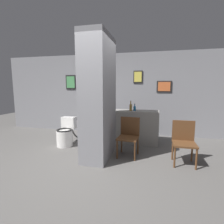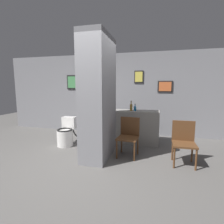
{
  "view_description": "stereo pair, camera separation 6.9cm",
  "coord_description": "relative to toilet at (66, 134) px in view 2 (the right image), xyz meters",
  "views": [
    {
      "loc": [
        1.21,
        -3.02,
        1.54
      ],
      "look_at": [
        0.25,
        0.95,
        0.95
      ],
      "focal_mm": 28.0,
      "sensor_mm": 36.0,
      "label": 1
    },
    {
      "loc": [
        1.27,
        -3.0,
        1.54
      ],
      "look_at": [
        0.25,
        0.95,
        0.95
      ],
      "focal_mm": 28.0,
      "sensor_mm": 36.0,
      "label": 2
    }
  ],
  "objects": [
    {
      "name": "toilet",
      "position": [
        0.0,
        0.0,
        0.0
      ],
      "size": [
        0.41,
        0.57,
        0.73
      ],
      "color": "white",
      "rests_on": "ground_plane"
    },
    {
      "name": "bicycle",
      "position": [
        0.71,
        0.57,
        0.04
      ],
      "size": [
        1.65,
        0.42,
        0.72
      ],
      "color": "black",
      "rests_on": "ground_plane"
    },
    {
      "name": "chair_near_pillar",
      "position": [
        1.72,
        -0.29,
        0.17
      ],
      "size": [
        0.47,
        0.47,
        0.86
      ],
      "rotation": [
        0.0,
        0.0,
        -0.08
      ],
      "color": "brown",
      "rests_on": "ground_plane"
    },
    {
      "name": "bottle_short",
      "position": [
        1.75,
        0.52,
        0.67
      ],
      "size": [
        0.07,
        0.07,
        0.19
      ],
      "color": "#19598C",
      "rests_on": "counter_shelf"
    },
    {
      "name": "counter_shelf",
      "position": [
        1.8,
        0.6,
        0.15
      ],
      "size": [
        1.18,
        0.44,
        0.91
      ],
      "color": "gray",
      "rests_on": "ground_plane"
    },
    {
      "name": "wall_back",
      "position": [
        1.03,
        1.57,
        1.0
      ],
      "size": [
        8.0,
        0.09,
        2.6
      ],
      "color": "gray",
      "rests_on": "ground_plane"
    },
    {
      "name": "bottle_tall",
      "position": [
        1.65,
        0.53,
        0.7
      ],
      "size": [
        0.07,
        0.07,
        0.27
      ],
      "color": "olive",
      "rests_on": "counter_shelf"
    },
    {
      "name": "pillar_center",
      "position": [
        1.09,
        -0.5,
        0.99
      ],
      "size": [
        0.55,
        1.1,
        2.6
      ],
      "color": "gray",
      "rests_on": "ground_plane"
    },
    {
      "name": "chair_by_doorway",
      "position": [
        2.85,
        -0.44,
        0.17
      ],
      "size": [
        0.44,
        0.44,
        0.86
      ],
      "rotation": [
        0.0,
        0.0,
        0.01
      ],
      "color": "brown",
      "rests_on": "ground_plane"
    },
    {
      "name": "ground_plane",
      "position": [
        1.03,
        -1.05,
        -0.31
      ],
      "size": [
        14.0,
        14.0,
        0.0
      ],
      "primitive_type": "plane",
      "color": "#5B5956"
    }
  ]
}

